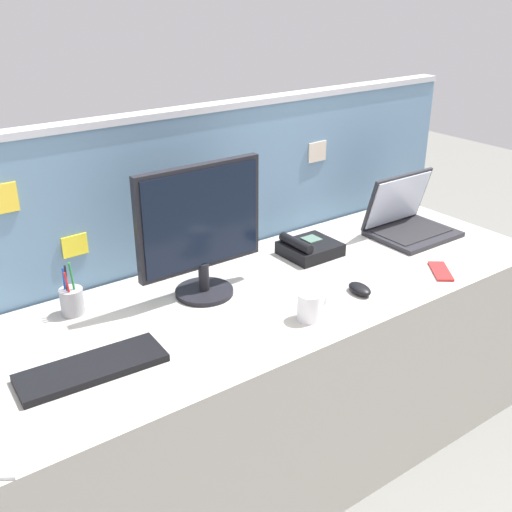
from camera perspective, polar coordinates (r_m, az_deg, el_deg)
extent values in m
plane|color=slate|center=(2.57, 0.69, -18.13)|extent=(10.00, 10.00, 0.00)
cube|color=#ADA89E|center=(2.33, 0.74, -11.43)|extent=(2.24, 0.76, 0.74)
cube|color=#6084A3|center=(2.49, -4.99, -1.70)|extent=(2.54, 0.06, 1.29)
cube|color=#B7BAC1|center=(2.28, -5.60, 13.24)|extent=(2.54, 0.07, 0.02)
cube|color=yellow|center=(2.04, -22.26, 4.88)|extent=(0.09, 0.01, 0.09)
cube|color=yellow|center=(2.16, -16.28, 0.92)|extent=(0.09, 0.01, 0.07)
cube|color=beige|center=(2.63, 5.64, 9.49)|extent=(0.09, 0.01, 0.08)
cylinder|color=black|center=(2.14, -4.76, -3.27)|extent=(0.20, 0.20, 0.02)
cylinder|color=black|center=(2.11, -4.81, -1.90)|extent=(0.04, 0.04, 0.10)
cube|color=black|center=(2.04, -5.19, 3.54)|extent=(0.45, 0.03, 0.36)
cube|color=black|center=(2.02, -4.96, 3.41)|extent=(0.42, 0.01, 0.33)
cube|color=#232328|center=(2.68, 14.20, 2.00)|extent=(0.34, 0.27, 0.02)
cube|color=black|center=(2.68, 14.06, 2.28)|extent=(0.30, 0.20, 0.00)
cube|color=#232328|center=(2.70, 12.81, 5.13)|extent=(0.34, 0.07, 0.23)
cube|color=silver|center=(2.69, 12.94, 5.03)|extent=(0.31, 0.06, 0.21)
cube|color=black|center=(2.42, 4.98, 0.67)|extent=(0.21, 0.18, 0.05)
cube|color=#4C6B5B|center=(2.45, 5.11, 1.56)|extent=(0.06, 0.06, 0.01)
cylinder|color=black|center=(2.36, 3.69, 1.20)|extent=(0.04, 0.17, 0.04)
cube|color=black|center=(1.79, -14.81, -9.89)|extent=(0.41, 0.17, 0.02)
ellipsoid|color=black|center=(2.16, 9.49, -2.99)|extent=(0.07, 0.11, 0.03)
cylinder|color=#99999E|center=(2.08, -16.52, -4.01)|extent=(0.08, 0.08, 0.09)
cylinder|color=blue|center=(2.06, -17.14, -2.67)|extent=(0.01, 0.01, 0.13)
cylinder|color=#238438|center=(2.04, -16.43, -2.44)|extent=(0.02, 0.01, 0.15)
cylinder|color=black|center=(2.04, -16.95, -2.62)|extent=(0.01, 0.01, 0.14)
cylinder|color=red|center=(2.04, -16.83, -2.97)|extent=(0.02, 0.01, 0.12)
cube|color=#B22323|center=(2.38, 16.58, -1.34)|extent=(0.14, 0.16, 0.01)
cube|color=silver|center=(1.57, -21.79, -16.82)|extent=(0.13, 0.15, 0.01)
cylinder|color=white|center=(1.97, 4.93, -4.62)|extent=(0.08, 0.08, 0.09)
torus|color=white|center=(2.00, 6.05, -4.19)|extent=(0.05, 0.01, 0.05)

